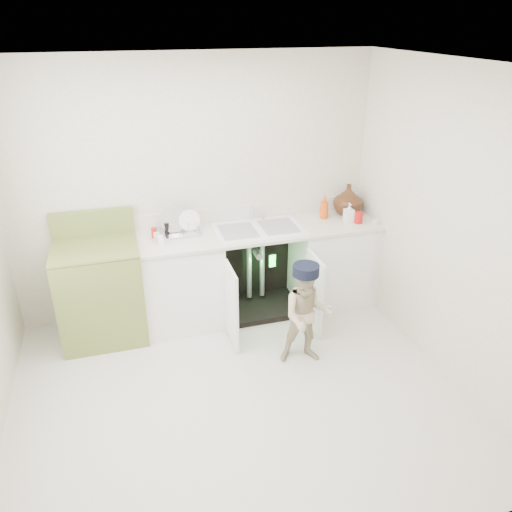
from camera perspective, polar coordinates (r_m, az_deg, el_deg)
The scene contains 5 objects.
ground at distance 4.19m, azimuth -2.34°, elevation -15.53°, with size 3.50×3.50×0.00m, color beige.
room_shell at distance 3.49m, azimuth -2.70°, elevation 0.05°, with size 6.00×5.50×1.26m.
counter_run at distance 5.02m, azimuth 0.56°, elevation -1.36°, with size 2.44×1.02×1.22m.
avocado_stove at distance 4.83m, azimuth -17.31°, elevation -3.75°, with size 0.75×0.65×1.16m.
repair_worker at distance 4.30m, azimuth 5.85°, elevation -6.61°, with size 0.51×0.80×0.93m.
Camera 1 is at (-0.73, -3.06, 2.77)m, focal length 35.00 mm.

